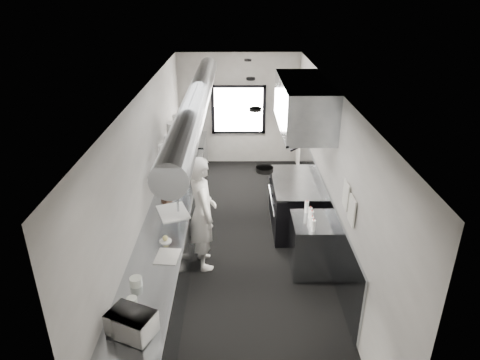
{
  "coord_description": "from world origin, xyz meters",
  "views": [
    {
      "loc": [
        -0.05,
        -6.51,
        4.27
      ],
      "look_at": [
        0.0,
        -0.2,
        1.38
      ],
      "focal_mm": 32.08,
      "sensor_mm": 36.0,
      "label": 1
    }
  ],
  "objects_px": {
    "deli_tub_a": "(132,301)",
    "plate_stack_d": "(179,124)",
    "line_cook": "(202,213)",
    "squeeze_bottle_a": "(313,226)",
    "knife_block": "(166,185)",
    "squeeze_bottle_d": "(310,213)",
    "exhaust_hood": "(303,104)",
    "cutting_board": "(173,212)",
    "squeeze_bottle_e": "(307,207)",
    "small_plate": "(165,241)",
    "microwave": "(131,323)",
    "far_work_table": "(191,157)",
    "squeeze_bottle_b": "(312,221)",
    "prep_counter": "(170,239)",
    "deli_tub_b": "(136,281)",
    "bottle_station": "(311,245)",
    "squeeze_bottle_c": "(312,216)",
    "plate_stack_a": "(166,153)",
    "range": "(294,204)",
    "plate_stack_c": "(174,133)",
    "pass_shelf": "(175,146)",
    "plate_stack_b": "(171,143)"
  },
  "relations": [
    {
      "from": "squeeze_bottle_a",
      "to": "squeeze_bottle_e",
      "type": "relative_size",
      "value": 0.94
    },
    {
      "from": "deli_tub_b",
      "to": "small_plate",
      "type": "bearing_deg",
      "value": 77.84
    },
    {
      "from": "plate_stack_b",
      "to": "squeeze_bottle_e",
      "type": "xyz_separation_m",
      "value": [
        2.28,
        -1.04,
        -0.72
      ]
    },
    {
      "from": "microwave",
      "to": "deli_tub_a",
      "type": "bearing_deg",
      "value": 126.88
    },
    {
      "from": "plate_stack_c",
      "to": "squeeze_bottle_b",
      "type": "xyz_separation_m",
      "value": [
        2.3,
        -1.95,
        -0.78
      ]
    },
    {
      "from": "squeeze_bottle_e",
      "to": "microwave",
      "type": "bearing_deg",
      "value": -130.43
    },
    {
      "from": "small_plate",
      "to": "microwave",
      "type": "bearing_deg",
      "value": -92.63
    },
    {
      "from": "small_plate",
      "to": "plate_stack_d",
      "type": "distance_m",
      "value": 3.0
    },
    {
      "from": "deli_tub_b",
      "to": "plate_stack_d",
      "type": "bearing_deg",
      "value": 88.42
    },
    {
      "from": "squeeze_bottle_b",
      "to": "deli_tub_a",
      "type": "bearing_deg",
      "value": -143.4
    },
    {
      "from": "bottle_station",
      "to": "microwave",
      "type": "bearing_deg",
      "value": -134.56
    },
    {
      "from": "exhaust_hood",
      "to": "squeeze_bottle_e",
      "type": "distance_m",
      "value": 1.79
    },
    {
      "from": "pass_shelf",
      "to": "range",
      "type": "relative_size",
      "value": 1.88
    },
    {
      "from": "microwave",
      "to": "exhaust_hood",
      "type": "bearing_deg",
      "value": 83.03
    },
    {
      "from": "far_work_table",
      "to": "microwave",
      "type": "relative_size",
      "value": 2.69
    },
    {
      "from": "exhaust_hood",
      "to": "squeeze_bottle_c",
      "type": "relative_size",
      "value": 12.23
    },
    {
      "from": "knife_block",
      "to": "plate_stack_d",
      "type": "distance_m",
      "value": 1.43
    },
    {
      "from": "line_cook",
      "to": "squeeze_bottle_a",
      "type": "height_order",
      "value": "line_cook"
    },
    {
      "from": "prep_counter",
      "to": "squeeze_bottle_e",
      "type": "distance_m",
      "value": 2.3
    },
    {
      "from": "prep_counter",
      "to": "squeeze_bottle_e",
      "type": "relative_size",
      "value": 30.38
    },
    {
      "from": "microwave",
      "to": "squeeze_bottle_d",
      "type": "distance_m",
      "value": 3.34
    },
    {
      "from": "exhaust_hood",
      "to": "squeeze_bottle_a",
      "type": "xyz_separation_m",
      "value": [
        -0.01,
        -1.7,
        -1.4
      ]
    },
    {
      "from": "range",
      "to": "far_work_table",
      "type": "xyz_separation_m",
      "value": [
        -2.19,
        2.5,
        -0.02
      ]
    },
    {
      "from": "cutting_board",
      "to": "squeeze_bottle_b",
      "type": "xyz_separation_m",
      "value": [
        2.18,
        -0.44,
        0.07
      ]
    },
    {
      "from": "range",
      "to": "cutting_board",
      "type": "relative_size",
      "value": 2.69
    },
    {
      "from": "pass_shelf",
      "to": "deli_tub_b",
      "type": "xyz_separation_m",
      "value": [
        -0.1,
        -3.25,
        -0.58
      ]
    },
    {
      "from": "far_work_table",
      "to": "squeeze_bottle_a",
      "type": "height_order",
      "value": "squeeze_bottle_a"
    },
    {
      "from": "small_plate",
      "to": "plate_stack_c",
      "type": "distance_m",
      "value": 2.51
    },
    {
      "from": "squeeze_bottle_c",
      "to": "range",
      "type": "bearing_deg",
      "value": 93.03
    },
    {
      "from": "microwave",
      "to": "line_cook",
      "type": "bearing_deg",
      "value": 101.5
    },
    {
      "from": "squeeze_bottle_d",
      "to": "bottle_station",
      "type": "bearing_deg",
      "value": -67.24
    },
    {
      "from": "deli_tub_a",
      "to": "deli_tub_b",
      "type": "distance_m",
      "value": 0.35
    },
    {
      "from": "line_cook",
      "to": "small_plate",
      "type": "relative_size",
      "value": 11.05
    },
    {
      "from": "microwave",
      "to": "squeeze_bottle_e",
      "type": "distance_m",
      "value": 3.45
    },
    {
      "from": "line_cook",
      "to": "squeeze_bottle_d",
      "type": "height_order",
      "value": "line_cook"
    },
    {
      "from": "microwave",
      "to": "far_work_table",
      "type": "bearing_deg",
      "value": 114.0
    },
    {
      "from": "microwave",
      "to": "deli_tub_b",
      "type": "bearing_deg",
      "value": 123.32
    },
    {
      "from": "small_plate",
      "to": "plate_stack_d",
      "type": "bearing_deg",
      "value": 92.09
    },
    {
      "from": "squeeze_bottle_e",
      "to": "plate_stack_d",
      "type": "bearing_deg",
      "value": 138.14
    },
    {
      "from": "exhaust_hood",
      "to": "pass_shelf",
      "type": "xyz_separation_m",
      "value": [
        -2.29,
        0.3,
        -0.86
      ]
    },
    {
      "from": "squeeze_bottle_c",
      "to": "plate_stack_a",
      "type": "bearing_deg",
      "value": 159.76
    },
    {
      "from": "range",
      "to": "line_cook",
      "type": "xyz_separation_m",
      "value": [
        -1.64,
        -1.24,
        0.49
      ]
    },
    {
      "from": "deli_tub_b",
      "to": "squeeze_bottle_d",
      "type": "bearing_deg",
      "value": 34.55
    },
    {
      "from": "exhaust_hood",
      "to": "cutting_board",
      "type": "height_order",
      "value": "exhaust_hood"
    },
    {
      "from": "deli_tub_b",
      "to": "squeeze_bottle_a",
      "type": "xyz_separation_m",
      "value": [
        2.38,
        1.25,
        0.04
      ]
    },
    {
      "from": "line_cook",
      "to": "bottle_station",
      "type": "bearing_deg",
      "value": -111.98
    },
    {
      "from": "deli_tub_a",
      "to": "plate_stack_d",
      "type": "distance_m",
      "value": 4.28
    },
    {
      "from": "knife_block",
      "to": "squeeze_bottle_a",
      "type": "relative_size",
      "value": 1.37
    },
    {
      "from": "plate_stack_d",
      "to": "squeeze_bottle_e",
      "type": "height_order",
      "value": "plate_stack_d"
    },
    {
      "from": "cutting_board",
      "to": "squeeze_bottle_e",
      "type": "relative_size",
      "value": 3.01
    }
  ]
}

